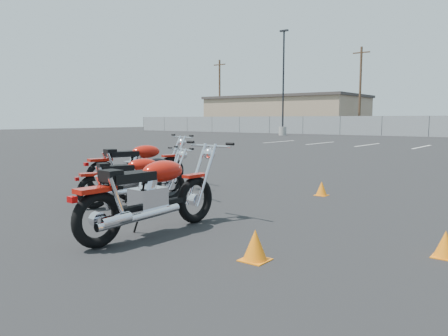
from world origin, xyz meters
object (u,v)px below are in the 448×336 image
Objects in this scene: motorcycle_front_red at (138,165)px; motorcycle_rear_red at (151,194)px; motorcycle_second_black at (152,175)px; motorcycle_third_red at (133,179)px.

motorcycle_front_red is 3.83m from motorcycle_rear_red.
motorcycle_second_black is (0.83, -0.36, -0.12)m from motorcycle_front_red.
motorcycle_rear_red reaches higher than motorcycle_second_black.
motorcycle_second_black is 0.93× the size of motorcycle_third_red.
motorcycle_second_black is 0.95m from motorcycle_third_red.
motorcycle_rear_red is at bearing -38.63° from motorcycle_front_red.
motorcycle_rear_red is (2.16, -2.03, 0.12)m from motorcycle_second_black.
motorcycle_third_red is at bearing 145.63° from motorcycle_rear_red.
motorcycle_front_red reaches higher than motorcycle_second_black.
motorcycle_rear_red is at bearing -43.17° from motorcycle_second_black.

